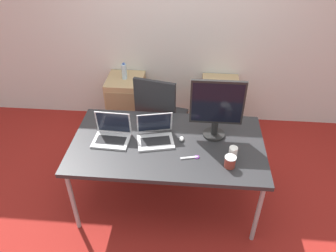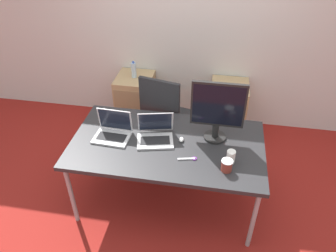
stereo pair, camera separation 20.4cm
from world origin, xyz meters
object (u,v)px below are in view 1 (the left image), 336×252
object	(u,v)px
office_chair	(161,124)
water_bottle	(124,72)
coffee_cup_brown	(230,162)
monitor	(217,108)
coffee_cup_white	(233,153)
cabinet_left	(127,102)
mouse	(182,139)
laptop_right	(155,135)
cabinet_right	(219,106)
laptop_left	(112,135)

from	to	relation	value
office_chair	water_bottle	distance (m)	0.81
coffee_cup_brown	monitor	bearing A→B (deg)	105.89
office_chair	water_bottle	size ratio (longest dim) A/B	5.01
water_bottle	coffee_cup_white	world-z (taller)	water_bottle
cabinet_left	coffee_cup_brown	distance (m)	1.96
water_bottle	coffee_cup_brown	size ratio (longest dim) A/B	2.05
office_chair	coffee_cup_white	world-z (taller)	office_chair
mouse	office_chair	bearing A→B (deg)	110.27
water_bottle	monitor	distance (m)	1.55
coffee_cup_white	laptop_right	bearing A→B (deg)	163.67
cabinet_right	coffee_cup_brown	xyz separation A→B (m)	(-0.01, -1.51, 0.44)
office_chair	cabinet_left	distance (m)	0.70
laptop_right	cabinet_left	bearing A→B (deg)	113.15
cabinet_right	coffee_cup_white	world-z (taller)	coffee_cup_white
cabinet_right	mouse	xyz separation A→B (m)	(-0.42, -1.21, 0.41)
cabinet_right	coffee_cup_brown	world-z (taller)	coffee_cup_brown
monitor	coffee_cup_brown	distance (m)	0.49
cabinet_right	laptop_right	size ratio (longest dim) A/B	1.87
laptop_right	monitor	bearing A→B (deg)	11.69
cabinet_left	coffee_cup_white	xyz separation A→B (m)	(1.20, -1.41, 0.45)
coffee_cup_white	coffee_cup_brown	bearing A→B (deg)	-106.46
mouse	coffee_cup_white	world-z (taller)	coffee_cup_white
mouse	cabinet_left	bearing A→B (deg)	122.13
mouse	coffee_cup_brown	size ratio (longest dim) A/B	0.63
laptop_left	laptop_right	bearing A→B (deg)	3.56
cabinet_left	cabinet_right	distance (m)	1.18
office_chair	coffee_cup_brown	size ratio (longest dim) A/B	10.26
cabinet_right	laptop_right	distance (m)	1.45
laptop_right	coffee_cup_brown	bearing A→B (deg)	-24.76
cabinet_left	coffee_cup_white	distance (m)	1.91
laptop_right	coffee_cup_white	bearing A→B (deg)	-16.33
cabinet_right	laptop_left	distance (m)	1.68
water_bottle	mouse	bearing A→B (deg)	-57.92
office_chair	mouse	distance (m)	0.84
water_bottle	laptop_left	bearing A→B (deg)	-84.11
laptop_left	coffee_cup_brown	bearing A→B (deg)	-14.78
coffee_cup_brown	laptop_left	bearing A→B (deg)	165.22
office_chair	coffee_cup_white	size ratio (longest dim) A/B	8.73
office_chair	coffee_cup_white	distance (m)	1.23
mouse	laptop_left	bearing A→B (deg)	-176.83
water_bottle	coffee_cup_white	distance (m)	1.85
coffee_cup_white	coffee_cup_brown	distance (m)	0.10
coffee_cup_white	monitor	bearing A→B (deg)	115.32
cabinet_left	cabinet_right	bearing A→B (deg)	0.00
mouse	coffee_cup_brown	world-z (taller)	coffee_cup_brown
cabinet_left	water_bottle	bearing A→B (deg)	90.00
monitor	coffee_cup_white	world-z (taller)	monitor
cabinet_left	laptop_left	size ratio (longest dim) A/B	2.06
water_bottle	monitor	bearing A→B (deg)	-46.53
laptop_left	monitor	xyz separation A→B (m)	(0.92, 0.13, 0.25)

